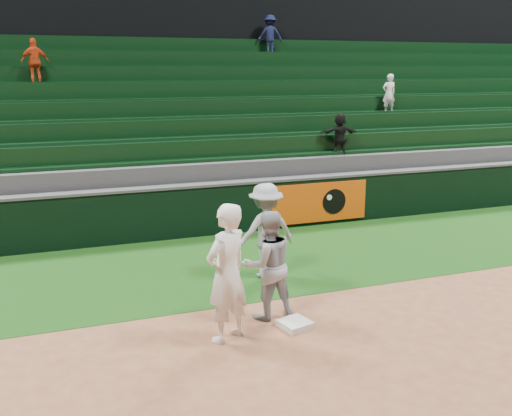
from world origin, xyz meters
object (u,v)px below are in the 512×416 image
(first_base, at_px, (295,324))
(first_baseman, at_px, (227,273))
(baserunner, at_px, (268,265))
(base_coach, at_px, (266,231))

(first_base, relative_size, first_baseman, 0.21)
(first_baseman, bearing_deg, baserunner, -176.57)
(first_baseman, height_order, baserunner, first_baseman)
(first_baseman, xyz_separation_m, baserunner, (0.84, 0.53, -0.15))
(first_baseman, relative_size, base_coach, 1.14)
(first_baseman, distance_m, baserunner, 1.00)
(first_baseman, height_order, base_coach, first_baseman)
(first_base, bearing_deg, base_coach, 80.71)
(first_baseman, distance_m, base_coach, 2.69)
(baserunner, bearing_deg, base_coach, -111.29)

